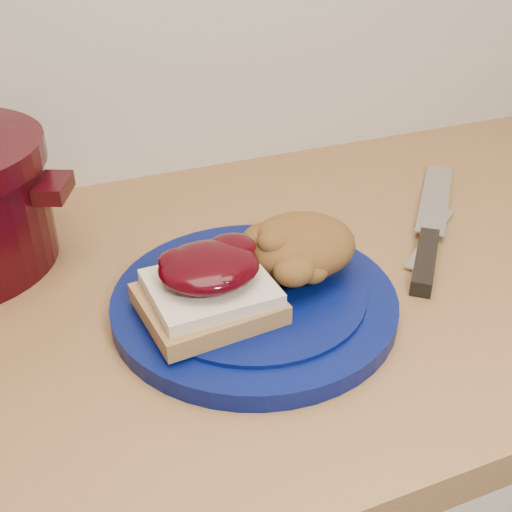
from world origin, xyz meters
name	(u,v)px	position (x,y,z in m)	size (l,w,h in m)	color
plate	(254,302)	(-0.04, 1.45, 0.91)	(0.28, 0.28, 0.02)	#050E48
sandwich	(209,286)	(-0.09, 1.43, 0.95)	(0.13, 0.12, 0.06)	olive
stuffing_mound	(300,246)	(0.02, 1.46, 0.95)	(0.12, 0.10, 0.06)	brown
chef_knife	(428,242)	(0.19, 1.48, 0.91)	(0.22, 0.26, 0.02)	black
butter_knife	(431,237)	(0.21, 1.50, 0.90)	(0.16, 0.01, 0.00)	silver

